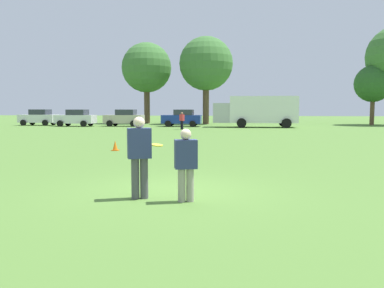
% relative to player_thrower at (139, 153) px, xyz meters
% --- Properties ---
extents(ground_plane, '(180.63, 180.63, 0.00)m').
position_rel_player_thrower_xyz_m(ground_plane, '(0.54, 0.79, -1.02)').
color(ground_plane, '#517A33').
extents(player_thrower, '(0.58, 0.46, 1.81)m').
position_rel_player_thrower_xyz_m(player_thrower, '(0.00, 0.00, 0.00)').
color(player_thrower, '#4C4C51').
rests_on(player_thrower, ground).
extents(player_defender, '(0.53, 0.39, 1.56)m').
position_rel_player_thrower_xyz_m(player_defender, '(1.05, -0.15, -0.15)').
color(player_defender, gray).
rests_on(player_defender, ground).
extents(frisbee, '(0.27, 0.27, 0.07)m').
position_rel_player_thrower_xyz_m(frisbee, '(0.37, 0.10, 0.17)').
color(frisbee, yellow).
extents(traffic_cone, '(0.32, 0.32, 0.48)m').
position_rel_player_thrower_xyz_m(traffic_cone, '(-3.72, 9.46, -0.79)').
color(traffic_cone, '#D8590C').
rests_on(traffic_cone, ground).
extents(parked_car_mid_left, '(4.22, 2.26, 1.82)m').
position_rel_player_thrower_xyz_m(parked_car_mid_left, '(-21.08, 34.33, -0.10)').
color(parked_car_mid_left, silver).
rests_on(parked_car_mid_left, ground).
extents(parked_car_center, '(4.22, 2.26, 1.82)m').
position_rel_player_thrower_xyz_m(parked_car_center, '(-15.83, 32.54, -0.10)').
color(parked_car_center, silver).
rests_on(parked_car_center, ground).
extents(parked_car_mid_right, '(4.22, 2.26, 1.82)m').
position_rel_player_thrower_xyz_m(parked_car_mid_right, '(-10.67, 33.42, -0.10)').
color(parked_car_mid_right, '#B7AD99').
rests_on(parked_car_mid_right, ground).
extents(parked_car_near_right, '(4.22, 2.26, 1.82)m').
position_rel_player_thrower_xyz_m(parked_car_near_right, '(-4.34, 33.57, -0.10)').
color(parked_car_near_right, navy).
rests_on(parked_car_near_right, ground).
extents(box_truck, '(8.53, 3.09, 3.18)m').
position_rel_player_thrower_xyz_m(box_truck, '(3.58, 32.90, 0.73)').
color(box_truck, white).
rests_on(box_truck, ground).
extents(bystander_sideline_watcher, '(0.50, 0.47, 1.60)m').
position_rel_player_thrower_xyz_m(bystander_sideline_watcher, '(-3.44, 27.78, -0.12)').
color(bystander_sideline_watcher, black).
rests_on(bystander_sideline_watcher, ground).
extents(tree_west_oak, '(6.32, 6.32, 10.28)m').
position_rel_player_thrower_xyz_m(tree_west_oak, '(-10.15, 41.50, 6.05)').
color(tree_west_oak, brown).
rests_on(tree_west_oak, ground).
extents(tree_west_maple, '(6.58, 6.58, 10.69)m').
position_rel_player_thrower_xyz_m(tree_west_maple, '(-2.44, 40.51, 6.33)').
color(tree_west_maple, brown).
rests_on(tree_west_maple, ground).
extents(tree_center_elm, '(4.25, 4.25, 6.91)m').
position_rel_player_thrower_xyz_m(tree_center_elm, '(16.99, 39.89, 3.73)').
color(tree_center_elm, brown).
rests_on(tree_center_elm, ground).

